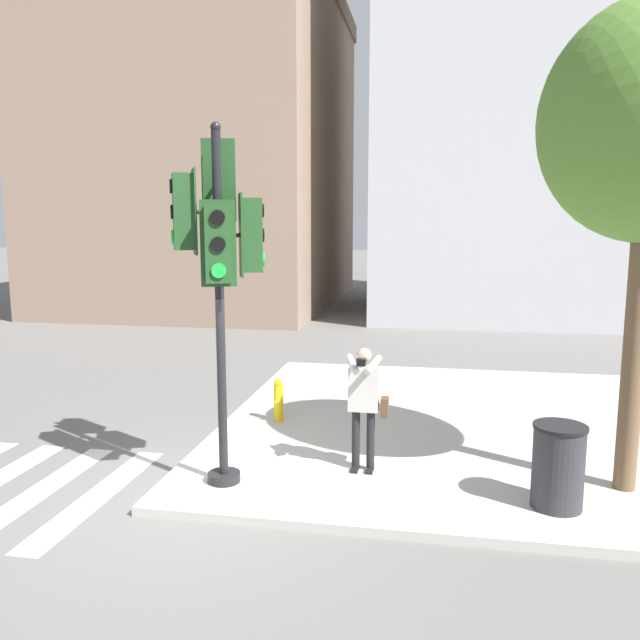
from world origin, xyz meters
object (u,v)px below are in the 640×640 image
Objects in this scene: traffic_signal_pole at (219,245)px; fire_hydrant at (279,400)px; person_photographer at (365,398)px; trash_bin at (558,466)px.

traffic_signal_pole is 6.11× the size of fire_hydrant.
traffic_signal_pole reaches higher than person_photographer.
person_photographer reaches higher than fire_hydrant.
trash_bin is (4.08, 0.01, -2.54)m from traffic_signal_pole.
fire_hydrant is at bearing 88.41° from traffic_signal_pole.
person_photographer is at bearing 22.64° from traffic_signal_pole.
traffic_signal_pole is 3.72m from fire_hydrant.
traffic_signal_pole reaches higher than trash_bin.
trash_bin is at bearing -32.67° from fire_hydrant.
fire_hydrant is at bearing 131.79° from person_photographer.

